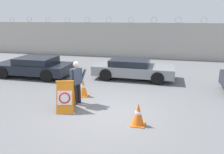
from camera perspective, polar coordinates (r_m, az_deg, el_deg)
The scene contains 8 objects.
ground_plane at distance 7.93m, azimuth -1.28°, elevation -9.12°, with size 90.00×90.00×0.00m, color slate.
perimeter_wall at distance 18.31m, azimuth 7.69°, elevation 9.46°, with size 36.00×0.30×3.32m.
barricade_sign at distance 8.02m, azimuth -12.06°, elevation -4.90°, with size 0.78×0.90×1.12m.
security_guard at distance 8.47m, azimuth -9.21°, elevation -0.99°, with size 0.55×0.59×1.69m.
traffic_cone_near at distance 9.42m, azimuth -7.49°, elevation -2.80°, with size 0.41×0.41×0.75m.
traffic_cone_mid at distance 6.96m, azimuth 6.86°, elevation -9.61°, with size 0.44×0.44×0.73m.
parked_car_front_coupe at distance 13.21m, azimuth -19.66°, elevation 2.65°, with size 4.28×1.98×1.11m.
parked_car_rear_sedan at distance 12.06m, azimuth 5.47°, elevation 2.24°, with size 4.38×1.97×1.07m.
Camera 1 is at (1.85, -6.98, 3.29)m, focal length 35.00 mm.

